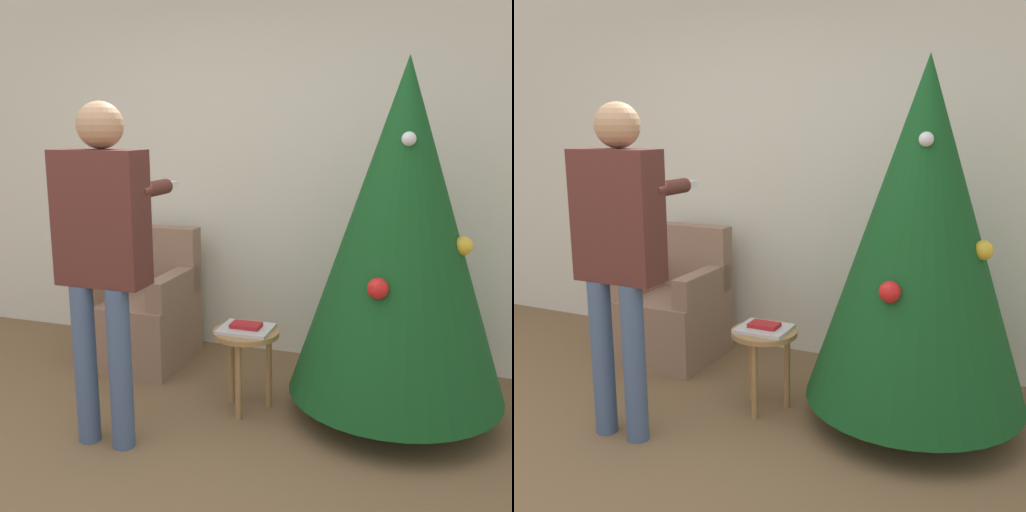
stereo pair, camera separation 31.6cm
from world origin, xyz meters
TOP-DOWN VIEW (x-y plane):
  - wall_back at (0.00, 2.23)m, footprint 8.00×0.06m
  - christmas_tree at (1.19, 1.42)m, footprint 1.22×1.22m
  - armchair at (-0.61, 1.74)m, footprint 0.65×0.68m
  - person_standing at (-0.23, 0.67)m, footprint 0.48×0.57m
  - side_stool at (0.35, 1.23)m, footprint 0.39×0.39m
  - laptop at (0.35, 1.23)m, footprint 0.30×0.25m
  - book at (0.35, 1.23)m, footprint 0.17×0.11m

SIDE VIEW (x-z plane):
  - armchair at x=-0.61m, z-range -0.13..0.82m
  - side_stool at x=0.35m, z-range 0.16..0.66m
  - laptop at x=0.35m, z-range 0.50..0.52m
  - book at x=0.35m, z-range 0.52..0.54m
  - person_standing at x=-0.23m, z-range 0.20..1.99m
  - christmas_tree at x=1.19m, z-range 0.08..2.11m
  - wall_back at x=0.00m, z-range 0.00..2.70m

